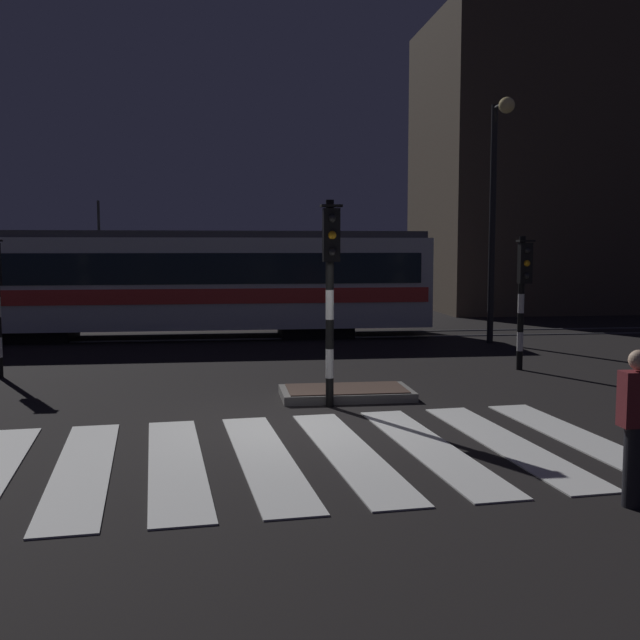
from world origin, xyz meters
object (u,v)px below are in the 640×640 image
object	(u,v)px
street_lamp_trackside_right	(496,191)
tram	(178,281)
traffic_light_corner_far_right	(523,282)
pedestrian_waiting_at_kerb	(636,427)
traffic_light_median_centre	(331,272)

from	to	relation	value
street_lamp_trackside_right	tram	xyz separation A→B (m)	(-9.02, 2.68, -2.61)
traffic_light_corner_far_right	pedestrian_waiting_at_kerb	distance (m)	9.16
traffic_light_median_centre	traffic_light_corner_far_right	distance (m)	5.94
traffic_light_corner_far_right	pedestrian_waiting_at_kerb	size ratio (longest dim) A/B	1.77
traffic_light_corner_far_right	tram	xyz separation A→B (m)	(-7.99, 7.22, -0.25)
traffic_light_corner_far_right	traffic_light_median_centre	bearing A→B (deg)	-145.11
traffic_light_median_centre	tram	world-z (taller)	tram
tram	traffic_light_median_centre	bearing A→B (deg)	-73.55
street_lamp_trackside_right	pedestrian_waiting_at_kerb	distance (m)	14.18
traffic_light_median_centre	traffic_light_corner_far_right	bearing A→B (deg)	34.89
traffic_light_median_centre	pedestrian_waiting_at_kerb	distance (m)	6.14
street_lamp_trackside_right	tram	bearing A→B (deg)	163.45
street_lamp_trackside_right	pedestrian_waiting_at_kerb	world-z (taller)	street_lamp_trackside_right
traffic_light_corner_far_right	tram	world-z (taller)	tram
tram	pedestrian_waiting_at_kerb	world-z (taller)	tram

